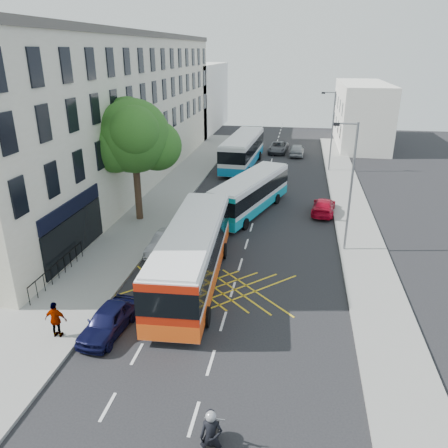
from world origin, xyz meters
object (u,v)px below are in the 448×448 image
at_px(distant_car_silver, 297,150).
at_px(pedestrian_far, 56,320).
at_px(bus_mid, 250,194).
at_px(parked_car_blue, 108,320).
at_px(parked_car_silver, 166,242).
at_px(bus_near, 192,254).
at_px(street_tree, 133,137).
at_px(motorbike, 211,440).
at_px(bus_far, 243,150).
at_px(red_hatchback, 324,206).
at_px(lamp_near, 350,182).
at_px(distant_car_grey, 278,147).
at_px(lamp_far, 331,127).

xyz_separation_m(distant_car_silver, pedestrian_far, (-9.84, -38.47, 0.29)).
xyz_separation_m(bus_mid, distant_car_silver, (3.34, 20.72, -0.83)).
bearing_deg(parked_car_blue, pedestrian_far, -152.04).
height_order(parked_car_blue, parked_car_silver, same).
distance_m(bus_near, pedestrian_far, 7.64).
distance_m(street_tree, motorbike, 22.40).
bearing_deg(street_tree, parked_car_blue, -75.55).
bearing_deg(street_tree, distant_car_silver, 64.61).
height_order(distant_car_silver, pedestrian_far, pedestrian_far).
distance_m(bus_far, red_hatchback, 16.12).
bearing_deg(distant_car_silver, pedestrian_far, 78.25).
relative_size(street_tree, lamp_near, 1.10).
xyz_separation_m(parked_car_silver, distant_car_grey, (5.40, 30.26, 0.01)).
relative_size(motorbike, parked_car_silver, 0.61).
bearing_deg(lamp_near, red_hatchback, 97.99).
relative_size(lamp_far, parked_car_blue, 2.13).
relative_size(bus_far, pedestrian_far, 7.14).
distance_m(lamp_near, distant_car_silver, 27.37).
distance_m(bus_far, distant_car_grey, 8.45).
bearing_deg(bus_far, lamp_far, -0.73).
bearing_deg(lamp_far, parked_car_blue, -109.96).
bearing_deg(distant_car_grey, lamp_far, -50.65).
relative_size(lamp_near, distant_car_silver, 1.90).
distance_m(street_tree, bus_far, 19.04).
height_order(street_tree, red_hatchback, street_tree).
distance_m(bus_far, parked_car_blue, 31.47).
bearing_deg(bus_mid, lamp_near, -25.08).
distance_m(lamp_near, red_hatchback, 7.97).
bearing_deg(lamp_near, motorbike, -107.47).
relative_size(lamp_near, parked_car_silver, 2.05).
relative_size(distant_car_silver, pedestrian_far, 2.45).
relative_size(motorbike, red_hatchback, 0.58).
bearing_deg(parked_car_blue, distant_car_grey, 87.57).
bearing_deg(red_hatchback, distant_car_grey, -70.97).
bearing_deg(street_tree, bus_near, -54.05).
xyz_separation_m(lamp_near, lamp_far, (0.00, 20.00, 0.00)).
height_order(lamp_near, red_hatchback, lamp_near).
bearing_deg(bus_far, street_tree, -104.14).
height_order(bus_mid, bus_far, bus_far).
bearing_deg(distant_car_silver, street_tree, 67.21).
bearing_deg(lamp_near, pedestrian_far, -138.71).
relative_size(parked_car_blue, red_hatchback, 0.91).
bearing_deg(red_hatchback, parked_car_silver, 47.70).
height_order(bus_near, parked_car_blue, bus_near).
bearing_deg(lamp_near, street_tree, 168.60).
bearing_deg(pedestrian_far, parked_car_blue, -159.41).
distance_m(motorbike, distant_car_silver, 43.56).
bearing_deg(motorbike, street_tree, 113.46).
xyz_separation_m(street_tree, pedestrian_far, (1.51, -14.56, -5.28)).
bearing_deg(distant_car_grey, parked_car_blue, -93.33).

